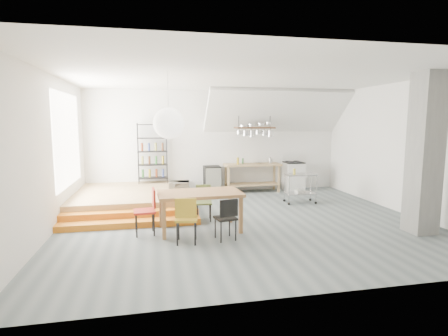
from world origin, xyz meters
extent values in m
plane|color=slate|center=(0.00, 0.00, 0.00)|extent=(8.00, 8.00, 0.00)
cube|color=silver|center=(0.00, 3.50, 1.60)|extent=(8.00, 0.04, 3.20)
cube|color=silver|center=(-4.00, 0.00, 1.60)|extent=(0.04, 7.00, 3.20)
cube|color=silver|center=(4.00, 0.00, 1.60)|extent=(0.04, 7.00, 3.20)
cube|color=white|center=(0.00, 0.00, 3.20)|extent=(8.00, 7.00, 0.02)
cube|color=white|center=(1.80, 2.90, 2.55)|extent=(4.40, 1.44, 1.32)
cube|color=white|center=(-3.98, 1.50, 1.80)|extent=(0.02, 2.50, 2.20)
cube|color=#9B7B4D|center=(-2.50, 2.00, 0.20)|extent=(3.00, 3.00, 0.40)
cube|color=orange|center=(-2.50, 0.05, 0.07)|extent=(3.00, 0.35, 0.13)
cube|color=orange|center=(-2.50, 0.40, 0.13)|extent=(3.00, 0.35, 0.27)
cube|color=slate|center=(3.30, -1.50, 1.60)|extent=(0.50, 0.50, 3.20)
cube|color=#9B7B4D|center=(1.10, 3.15, 0.88)|extent=(1.80, 0.60, 0.06)
cube|color=#9B7B4D|center=(1.10, 3.15, 0.25)|extent=(1.70, 0.55, 0.04)
cube|color=#9B7B4D|center=(1.92, 3.37, 0.43)|extent=(0.06, 0.06, 0.86)
cube|color=#9B7B4D|center=(0.28, 3.37, 0.43)|extent=(0.06, 0.06, 0.86)
cube|color=#9B7B4D|center=(1.92, 2.93, 0.43)|extent=(0.06, 0.06, 0.86)
cube|color=#9B7B4D|center=(0.28, 2.93, 0.43)|extent=(0.06, 0.06, 0.86)
cube|color=white|center=(2.50, 3.15, 0.45)|extent=(0.60, 0.60, 0.90)
cube|color=black|center=(2.50, 3.15, 0.92)|extent=(0.58, 0.58, 0.03)
cube|color=white|center=(2.50, 3.43, 1.05)|extent=(0.60, 0.05, 0.25)
cylinder|color=black|center=(2.64, 3.29, 0.94)|extent=(0.18, 0.18, 0.02)
cylinder|color=black|center=(2.36, 3.29, 0.94)|extent=(0.18, 0.18, 0.02)
cylinder|color=black|center=(2.64, 3.01, 0.94)|extent=(0.18, 0.18, 0.02)
cylinder|color=black|center=(2.36, 3.01, 0.94)|extent=(0.18, 0.18, 0.02)
cube|color=#42271A|center=(1.10, 2.95, 2.05)|extent=(1.20, 0.50, 0.05)
cylinder|color=black|center=(0.60, 2.95, 2.62)|extent=(0.02, 0.02, 1.15)
cylinder|color=black|center=(1.60, 2.95, 2.62)|extent=(0.02, 0.02, 1.15)
cylinder|color=silver|center=(0.60, 2.90, 1.91)|extent=(0.16, 0.16, 0.12)
cylinder|color=silver|center=(0.80, 2.90, 1.89)|extent=(0.20, 0.20, 0.16)
cylinder|color=silver|center=(1.00, 2.90, 1.87)|extent=(0.16, 0.16, 0.20)
cylinder|color=silver|center=(1.20, 2.90, 1.91)|extent=(0.20, 0.20, 0.12)
cylinder|color=silver|center=(1.40, 2.90, 1.89)|extent=(0.16, 0.16, 0.16)
cylinder|color=silver|center=(1.60, 2.90, 1.87)|extent=(0.20, 0.20, 0.20)
cylinder|color=black|center=(-1.58, 3.38, 1.30)|extent=(0.02, 0.02, 1.80)
cylinder|color=black|center=(-2.42, 3.38, 1.30)|extent=(0.02, 0.02, 1.80)
cylinder|color=black|center=(-1.58, 3.02, 1.30)|extent=(0.02, 0.02, 1.80)
cylinder|color=black|center=(-2.42, 3.02, 1.30)|extent=(0.02, 0.02, 1.80)
cube|color=black|center=(-2.00, 3.20, 0.55)|extent=(0.88, 0.38, 0.02)
cube|color=black|center=(-2.00, 3.20, 0.95)|extent=(0.88, 0.38, 0.02)
cube|color=black|center=(-2.00, 3.20, 1.35)|extent=(0.88, 0.38, 0.02)
cube|color=black|center=(-2.00, 3.20, 1.75)|extent=(0.88, 0.38, 0.02)
cube|color=black|center=(-2.00, 3.20, 2.15)|extent=(0.88, 0.38, 0.03)
cylinder|color=#32732E|center=(-2.00, 3.20, 0.69)|extent=(0.07, 0.07, 0.24)
cylinder|color=#A48C1B|center=(-2.00, 3.20, 1.09)|extent=(0.07, 0.07, 0.24)
cylinder|color=brown|center=(-2.00, 3.20, 1.49)|extent=(0.07, 0.07, 0.24)
cube|color=#9B7B4D|center=(-1.40, 0.75, 0.55)|extent=(0.60, 0.40, 0.03)
cylinder|color=black|center=(-1.13, 0.92, 0.47)|extent=(0.02, 0.02, 0.13)
cylinder|color=black|center=(-1.67, 0.92, 0.47)|extent=(0.02, 0.02, 0.13)
cylinder|color=black|center=(-1.13, 0.58, 0.47)|extent=(0.02, 0.02, 0.13)
cylinder|color=black|center=(-1.67, 0.58, 0.47)|extent=(0.02, 0.02, 0.13)
sphere|color=white|center=(-1.67, -0.51, 2.20)|extent=(0.60, 0.60, 0.60)
cube|color=brown|center=(-1.07, -0.48, 0.77)|extent=(1.73, 1.03, 0.06)
cube|color=brown|center=(-0.32, -0.05, 0.37)|extent=(0.08, 0.08, 0.74)
cube|color=brown|center=(-1.85, -0.11, 0.37)|extent=(0.08, 0.08, 0.74)
cube|color=brown|center=(-0.29, -0.85, 0.37)|extent=(0.08, 0.08, 0.74)
cube|color=brown|center=(-1.81, -0.92, 0.37)|extent=(0.08, 0.08, 0.74)
cube|color=#B28B1E|center=(-1.41, -1.19, 0.45)|extent=(0.46, 0.46, 0.04)
cube|color=#B28B1E|center=(-1.43, -1.37, 0.70)|extent=(0.38, 0.10, 0.35)
cylinder|color=black|center=(-1.59, -1.32, 0.22)|extent=(0.03, 0.03, 0.44)
cylinder|color=black|center=(-1.27, -1.37, 0.22)|extent=(0.03, 0.03, 0.44)
cylinder|color=black|center=(-1.54, -1.00, 0.22)|extent=(0.03, 0.03, 0.44)
cylinder|color=black|center=(-1.22, -1.05, 0.22)|extent=(0.03, 0.03, 0.44)
cube|color=black|center=(-0.67, -1.15, 0.42)|extent=(0.43, 0.43, 0.04)
cube|color=black|center=(-0.64, -1.32, 0.65)|extent=(0.35, 0.10, 0.33)
cylinder|color=black|center=(-0.79, -1.33, 0.20)|extent=(0.03, 0.03, 0.41)
cylinder|color=black|center=(-0.49, -1.27, 0.20)|extent=(0.03, 0.03, 0.41)
cylinder|color=black|center=(-0.84, -1.04, 0.20)|extent=(0.03, 0.03, 0.41)
cylinder|color=black|center=(-0.55, -0.98, 0.20)|extent=(0.03, 0.03, 0.41)
cube|color=#586730|center=(-0.89, 0.21, 0.41)|extent=(0.40, 0.40, 0.04)
cube|color=#586730|center=(-0.87, 0.38, 0.64)|extent=(0.35, 0.07, 0.32)
cylinder|color=black|center=(-0.73, 0.34, 0.20)|extent=(0.03, 0.03, 0.40)
cylinder|color=black|center=(-1.02, 0.37, 0.20)|extent=(0.03, 0.03, 0.40)
cylinder|color=black|center=(-0.76, 0.05, 0.20)|extent=(0.03, 0.03, 0.40)
cylinder|color=black|center=(-1.05, 0.08, 0.20)|extent=(0.03, 0.03, 0.40)
cube|color=#B22419|center=(-2.18, -0.53, 0.47)|extent=(0.45, 0.45, 0.04)
cube|color=#B22419|center=(-1.99, -0.52, 0.73)|extent=(0.07, 0.40, 0.37)
cylinder|color=black|center=(-2.00, -0.69, 0.23)|extent=(0.03, 0.03, 0.46)
cylinder|color=black|center=(-2.02, -0.35, 0.23)|extent=(0.03, 0.03, 0.46)
cylinder|color=black|center=(-2.33, -0.71, 0.23)|extent=(0.03, 0.03, 0.46)
cylinder|color=black|center=(-2.36, -0.38, 0.23)|extent=(0.03, 0.03, 0.46)
cube|color=silver|center=(1.97, 1.40, 0.80)|extent=(0.85, 0.51, 0.04)
cube|color=silver|center=(1.97, 1.40, 0.27)|extent=(0.85, 0.51, 0.03)
cylinder|color=silver|center=(2.37, 1.58, 0.41)|extent=(0.03, 0.03, 0.78)
sphere|color=black|center=(2.37, 1.58, 0.04)|extent=(0.07, 0.07, 0.07)
cylinder|color=silver|center=(1.61, 1.63, 0.41)|extent=(0.03, 0.03, 0.78)
sphere|color=black|center=(1.61, 1.63, 0.04)|extent=(0.07, 0.07, 0.07)
cylinder|color=silver|center=(2.34, 1.18, 0.41)|extent=(0.03, 0.03, 0.78)
sphere|color=black|center=(2.34, 1.18, 0.04)|extent=(0.07, 0.07, 0.07)
cylinder|color=silver|center=(1.58, 1.23, 0.41)|extent=(0.03, 0.03, 0.78)
sphere|color=black|center=(1.58, 1.23, 0.04)|extent=(0.07, 0.07, 0.07)
cube|color=black|center=(-0.19, 3.20, 0.43)|extent=(0.50, 0.50, 0.86)
imported|color=beige|center=(-1.40, 0.75, 0.70)|extent=(0.50, 0.36, 0.26)
imported|color=silver|center=(1.30, 3.10, 0.94)|extent=(0.27, 0.27, 0.05)
camera|label=1|loc=(-1.98, -7.46, 2.23)|focal=28.00mm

